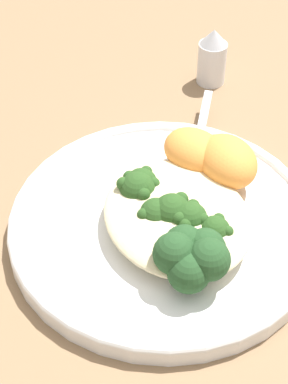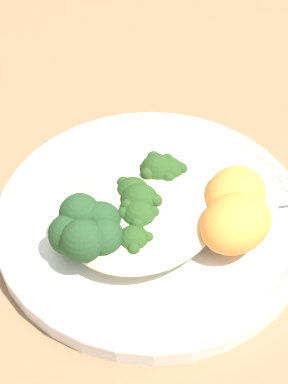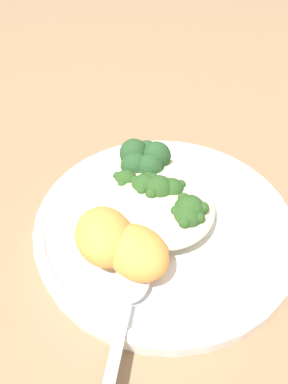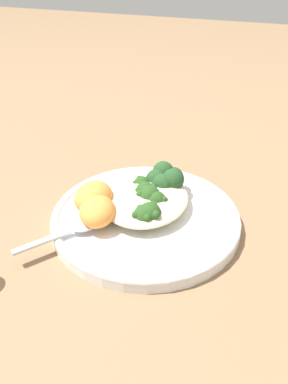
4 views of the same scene
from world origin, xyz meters
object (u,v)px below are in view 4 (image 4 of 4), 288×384
at_px(broccoli_stalk_0, 136,212).
at_px(plate, 146,217).
at_px(spoon, 78,227).
at_px(broccoli_stalk_1, 142,211).
at_px(broccoli_stalk_3, 145,197).
at_px(broccoli_stalk_4, 138,194).
at_px(sweet_potato_chunk_1, 93,197).
at_px(broccoli_stalk_5, 138,188).
at_px(kale_tuft, 166,179).
at_px(sweet_potato_chunk_0, 97,211).
at_px(broccoli_stalk_2, 150,202).
at_px(quinoa_mound, 146,199).

bearing_deg(broccoli_stalk_0, plate, 101.42).
distance_m(broccoli_stalk_0, spoon, 0.09).
bearing_deg(broccoli_stalk_1, broccoli_stalk_3, 123.62).
height_order(broccoli_stalk_0, broccoli_stalk_4, broccoli_stalk_4).
relative_size(broccoli_stalk_1, broccoli_stalk_3, 1.21).
bearing_deg(sweet_potato_chunk_1, broccoli_stalk_5, 142.85).
xyz_separation_m(broccoli_stalk_3, kale_tuft, (-0.06, 0.01, 0.00)).
distance_m(broccoli_stalk_1, sweet_potato_chunk_0, 0.07).
distance_m(plate, sweet_potato_chunk_1, 0.09).
height_order(plate, broccoli_stalk_4, broccoli_stalk_4).
bearing_deg(sweet_potato_chunk_0, plate, 132.75).
bearing_deg(plate, sweet_potato_chunk_1, -73.33).
bearing_deg(spoon, broccoli_stalk_3, 177.22).
height_order(plate, broccoli_stalk_1, broccoli_stalk_1).
xyz_separation_m(broccoli_stalk_0, kale_tuft, (-0.09, 0.01, 0.01)).
relative_size(plate, broccoli_stalk_3, 3.45).
relative_size(plate, broccoli_stalk_4, 4.06).
bearing_deg(broccoli_stalk_3, broccoli_stalk_2, -47.45).
bearing_deg(broccoli_stalk_3, broccoli_stalk_5, 108.02).
bearing_deg(broccoli_stalk_1, sweet_potato_chunk_0, -131.24).
bearing_deg(plate, spoon, -43.67).
bearing_deg(sweet_potato_chunk_0, sweet_potato_chunk_1, -142.13).
height_order(broccoli_stalk_2, broccoli_stalk_3, broccoli_stalk_3).
bearing_deg(broccoli_stalk_3, plate, -87.93).
xyz_separation_m(broccoli_stalk_0, spoon, (0.05, -0.07, -0.01)).
bearing_deg(spoon, broccoli_stalk_1, 161.39).
xyz_separation_m(broccoli_stalk_3, broccoli_stalk_4, (-0.01, -0.01, -0.00)).
bearing_deg(kale_tuft, broccoli_stalk_2, -2.59).
distance_m(broccoli_stalk_5, kale_tuft, 0.05).
relative_size(quinoa_mound, sweet_potato_chunk_0, 2.34).
height_order(broccoli_stalk_2, sweet_potato_chunk_0, sweet_potato_chunk_0).
relative_size(broccoli_stalk_3, broccoli_stalk_4, 1.18).
distance_m(sweet_potato_chunk_0, sweet_potato_chunk_1, 0.04).
relative_size(broccoli_stalk_4, broccoli_stalk_5, 0.97).
relative_size(sweet_potato_chunk_0, spoon, 0.54).
xyz_separation_m(quinoa_mound, broccoli_stalk_3, (0.00, -0.00, 0.00)).
xyz_separation_m(plate, spoon, (0.08, -0.07, 0.01)).
relative_size(plate, quinoa_mound, 1.90).
height_order(kale_tuft, spoon, kale_tuft).
distance_m(broccoli_stalk_4, broccoli_stalk_5, 0.02).
relative_size(broccoli_stalk_3, kale_tuft, 1.29).
bearing_deg(broccoli_stalk_4, plate, -86.24).
xyz_separation_m(broccoli_stalk_3, sweet_potato_chunk_0, (0.06, -0.05, 0.00)).
xyz_separation_m(plate, broccoli_stalk_1, (0.02, 0.00, 0.03)).
bearing_deg(kale_tuft, broccoli_stalk_1, -2.99).
distance_m(broccoli_stalk_2, sweet_potato_chunk_0, 0.08).
bearing_deg(sweet_potato_chunk_1, broccoli_stalk_2, 111.56).
xyz_separation_m(plate, broccoli_stalk_4, (-0.02, -0.02, 0.03)).
bearing_deg(quinoa_mound, kale_tuft, 167.31).
relative_size(broccoli_stalk_2, sweet_potato_chunk_0, 1.24).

